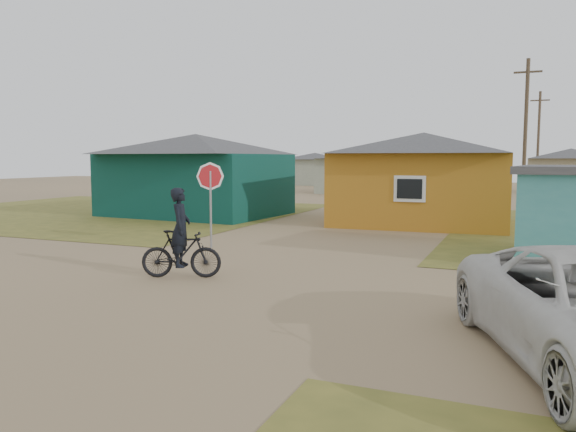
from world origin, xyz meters
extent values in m
plane|color=#947955|center=(0.00, 0.00, 0.00)|extent=(120.00, 120.00, 0.00)
cube|color=olive|center=(-14.00, 13.00, 0.01)|extent=(20.00, 18.00, 0.00)
cube|color=#0A3730|center=(-8.50, 13.50, 1.50)|extent=(8.40, 6.54, 3.00)
pyramid|color=#3A3A3C|center=(-8.50, 13.50, 3.50)|extent=(8.93, 7.08, 1.00)
cube|color=#B3721B|center=(2.50, 14.00, 1.50)|extent=(7.21, 6.24, 3.00)
pyramid|color=#3A3A3C|center=(2.50, 14.00, 3.45)|extent=(7.72, 6.76, 0.90)
cube|color=silver|center=(2.50, 10.97, 1.65)|extent=(1.20, 0.06, 1.00)
cube|color=black|center=(2.50, 10.94, 1.65)|extent=(0.95, 0.04, 0.75)
cube|color=gray|center=(-6.00, 34.00, 1.40)|extent=(6.49, 5.60, 2.80)
pyramid|color=#3A3A3C|center=(-6.00, 34.00, 3.20)|extent=(7.04, 6.15, 0.80)
cube|color=tan|center=(10.00, 40.00, 1.40)|extent=(6.41, 5.50, 2.80)
pyramid|color=#3A3A3C|center=(10.00, 40.00, 3.20)|extent=(6.95, 6.05, 0.80)
cube|color=gray|center=(-14.00, 46.00, 1.35)|extent=(5.75, 5.28, 2.70)
pyramid|color=#3A3A3C|center=(-14.00, 46.00, 3.05)|extent=(6.28, 5.81, 0.70)
cylinder|color=brown|center=(6.50, 22.00, 4.00)|extent=(0.20, 0.20, 8.00)
cube|color=brown|center=(6.50, 22.00, 7.30)|extent=(1.40, 0.10, 0.10)
cylinder|color=brown|center=(7.50, 38.00, 4.00)|extent=(0.20, 0.20, 8.00)
cube|color=brown|center=(7.50, 38.00, 7.30)|extent=(1.40, 0.10, 0.10)
cylinder|color=gray|center=(-2.52, 4.72, 1.20)|extent=(0.07, 0.07, 2.41)
imported|color=black|center=(-0.91, 0.59, 0.56)|extent=(1.94, 1.18, 1.13)
imported|color=black|center=(-0.91, 0.59, 1.20)|extent=(0.66, 0.79, 1.85)
camera|label=1|loc=(6.41, -10.45, 2.80)|focal=35.00mm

